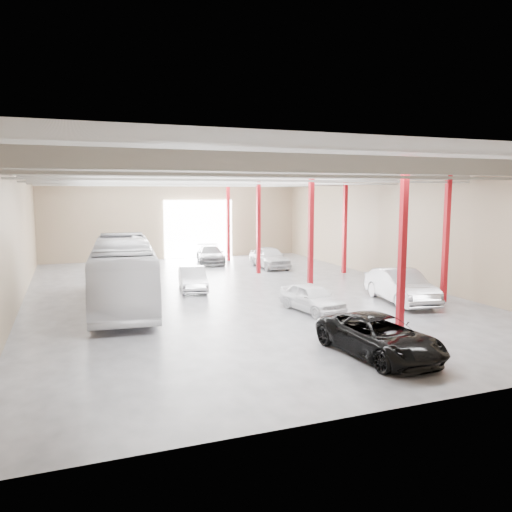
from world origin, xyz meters
TOP-DOWN VIEW (x-y plane):
  - depot_shell at (0.13, 0.48)m, footprint 22.12×32.12m
  - coach_bus at (-6.12, -0.87)m, footprint 3.98×12.32m
  - black_sedan at (1.29, -12.23)m, footprint 2.80×5.25m
  - car_row_a at (2.11, -5.53)m, footprint 2.16×4.12m
  - car_row_b at (-2.00, 1.50)m, footprint 2.01×4.26m
  - car_row_c at (1.97, 12.00)m, footprint 2.72×5.11m
  - car_right_near at (7.27, -5.42)m, footprint 2.63×5.44m
  - car_right_far at (5.50, 8.10)m, footprint 1.92×4.69m

SIDE VIEW (x-z plane):
  - car_row_a at x=2.11m, z-range 0.00..1.34m
  - car_row_b at x=-2.00m, z-range 0.00..1.35m
  - black_sedan at x=1.29m, z-range 0.00..1.40m
  - car_row_c at x=1.97m, z-range 0.00..1.41m
  - car_right_far at x=5.50m, z-range 0.00..1.59m
  - car_right_near at x=7.27m, z-range 0.00..1.72m
  - coach_bus at x=-6.12m, z-range 0.00..3.37m
  - depot_shell at x=0.13m, z-range 1.44..8.51m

